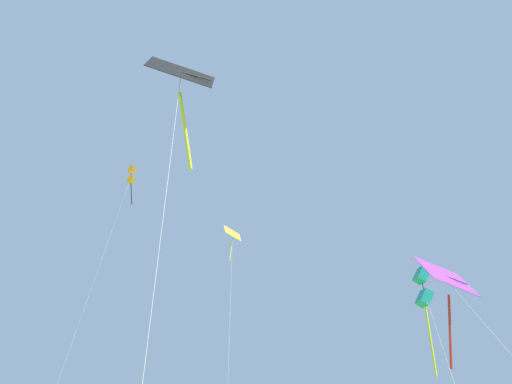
{
  "coord_description": "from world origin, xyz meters",
  "views": [
    {
      "loc": [
        1.33,
        -5.77,
        1.66
      ],
      "look_at": [
        -2.87,
        23.97,
        14.16
      ],
      "focal_mm": 38.57,
      "sensor_mm": 36.0,
      "label": 1
    }
  ],
  "objects_px": {
    "kite_orange_box": "(131,176)",
    "kite_yellow_diamond": "(232,241)",
    "kite_teal_box": "(423,290)",
    "kite_black_large": "(182,91)",
    "kite_purple_streamer": "(448,292)"
  },
  "relations": [
    {
      "from": "kite_orange_box",
      "to": "kite_yellow_diamond",
      "type": "bearing_deg",
      "value": -28.53
    },
    {
      "from": "kite_purple_streamer",
      "to": "kite_yellow_diamond",
      "type": "bearing_deg",
      "value": 120.63
    },
    {
      "from": "kite_black_large",
      "to": "kite_yellow_diamond",
      "type": "distance_m",
      "value": 30.21
    },
    {
      "from": "kite_teal_box",
      "to": "kite_black_large",
      "type": "distance_m",
      "value": 18.33
    },
    {
      "from": "kite_yellow_diamond",
      "to": "kite_black_large",
      "type": "bearing_deg",
      "value": -82.55
    },
    {
      "from": "kite_orange_box",
      "to": "kite_black_large",
      "type": "distance_m",
      "value": 42.14
    },
    {
      "from": "kite_orange_box",
      "to": "kite_purple_streamer",
      "type": "relative_size",
      "value": 3.04
    },
    {
      "from": "kite_teal_box",
      "to": "kite_purple_streamer",
      "type": "distance_m",
      "value": 7.7
    },
    {
      "from": "kite_orange_box",
      "to": "kite_purple_streamer",
      "type": "distance_m",
      "value": 42.29
    },
    {
      "from": "kite_teal_box",
      "to": "kite_black_large",
      "type": "xyz_separation_m",
      "value": [
        -9.17,
        -15.54,
        3.22
      ]
    },
    {
      "from": "kite_orange_box",
      "to": "kite_black_large",
      "type": "xyz_separation_m",
      "value": [
        16.09,
        -36.27,
        -14.21
      ]
    },
    {
      "from": "kite_teal_box",
      "to": "kite_yellow_diamond",
      "type": "distance_m",
      "value": 20.67
    },
    {
      "from": "kite_orange_box",
      "to": "kite_purple_streamer",
      "type": "height_order",
      "value": "kite_orange_box"
    },
    {
      "from": "kite_teal_box",
      "to": "kite_yellow_diamond",
      "type": "relative_size",
      "value": 0.54
    },
    {
      "from": "kite_black_large",
      "to": "kite_purple_streamer",
      "type": "xyz_separation_m",
      "value": [
        8.91,
        8.04,
        -4.96
      ]
    }
  ]
}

